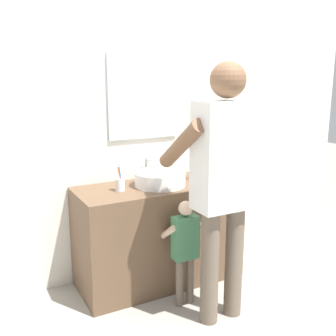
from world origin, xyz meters
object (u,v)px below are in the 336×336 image
at_px(toothbrush_cup, 120,184).
at_px(soap_bottle, 195,171).
at_px(adult_parent, 223,172).
at_px(child_toddler, 185,244).

height_order(toothbrush_cup, soap_bottle, toothbrush_cup).
xyz_separation_m(toothbrush_cup, adult_parent, (0.46, -0.64, 0.18)).
relative_size(child_toddler, adult_parent, 0.46).
bearing_deg(adult_parent, toothbrush_cup, 125.66).
height_order(soap_bottle, adult_parent, adult_parent).
distance_m(toothbrush_cup, adult_parent, 0.81).
bearing_deg(soap_bottle, adult_parent, -106.87).
xyz_separation_m(soap_bottle, child_toddler, (-0.34, -0.42, -0.40)).
height_order(toothbrush_cup, child_toddler, toothbrush_cup).
distance_m(soap_bottle, adult_parent, 0.72).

